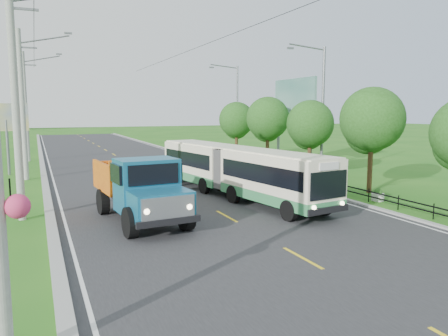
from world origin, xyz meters
TOP-DOWN VIEW (x-y plane):
  - ground at (0.00, 0.00)m, footprint 240.00×240.00m
  - road at (0.00, 20.00)m, footprint 14.00×120.00m
  - curb_left at (-7.20, 20.00)m, footprint 0.40×120.00m
  - curb_right at (7.15, 20.00)m, footprint 0.30×120.00m
  - edge_line_left at (-6.65, 20.00)m, footprint 0.12×120.00m
  - edge_line_right at (6.65, 20.00)m, footprint 0.12×120.00m
  - centre_dash at (0.00, 0.00)m, footprint 0.12×2.20m
  - railing_right at (8.00, 14.00)m, footprint 0.04×40.00m
  - pole_near at (-8.26, 9.00)m, footprint 3.51×0.32m
  - pole_mid at (-8.26, 21.00)m, footprint 3.51×0.32m
  - pole_far at (-8.26, 33.00)m, footprint 3.51×0.32m
  - tree_third at (9.86, 8.14)m, footprint 3.60×3.62m
  - tree_fourth at (9.86, 14.14)m, footprint 3.24×3.31m
  - tree_fifth at (9.86, 20.14)m, footprint 3.48×3.52m
  - tree_back at (9.86, 26.14)m, footprint 3.30×3.36m
  - streetlight_mid at (10.64, 14.00)m, footprint 3.02×0.20m
  - streetlight_far at (10.64, 28.00)m, footprint 3.02×0.20m
  - planter_near at (8.60, 6.00)m, footprint 0.64×0.64m
  - planter_mid at (8.60, 14.00)m, footprint 0.64×0.64m
  - planter_far at (8.60, 22.00)m, footprint 0.64×0.64m
  - billboard_left at (-9.50, 24.00)m, footprint 3.00×0.20m
  - billboard_right at (12.30, 20.00)m, footprint 0.24×6.00m
  - bus at (2.27, 9.88)m, footprint 4.19×13.92m
  - dump_truck at (-3.66, 6.77)m, footprint 3.08×6.76m

SIDE VIEW (x-z plane):
  - ground at x=0.00m, z-range 0.00..0.00m
  - road at x=0.00m, z-range 0.00..0.02m
  - edge_line_left at x=-6.65m, z-range 0.02..0.02m
  - edge_line_right at x=6.65m, z-range 0.02..0.02m
  - centre_dash at x=0.00m, z-range 0.02..0.02m
  - curb_right at x=7.15m, z-range 0.00..0.10m
  - curb_left at x=-7.20m, z-range 0.00..0.15m
  - planter_near at x=8.60m, z-range -0.05..0.62m
  - planter_mid at x=8.60m, z-range -0.05..0.62m
  - planter_far at x=8.60m, z-range -0.05..0.62m
  - railing_right at x=8.00m, z-range 0.00..0.60m
  - dump_truck at x=-3.66m, z-range 0.18..2.94m
  - bus at x=2.27m, z-range 0.27..2.92m
  - tree_fourth at x=9.86m, z-range 0.89..6.29m
  - tree_back at x=9.86m, z-range 0.90..6.40m
  - tree_fifth at x=9.86m, z-range 0.95..6.75m
  - billboard_left at x=-9.50m, z-range 1.27..6.47m
  - tree_third at x=9.86m, z-range 0.99..6.99m
  - streetlight_mid at x=10.64m, z-range 0.37..9.44m
  - streetlight_far at x=10.64m, z-range 0.37..9.44m
  - pole_near at x=-8.26m, z-range 0.09..10.09m
  - pole_mid at x=-8.26m, z-range 0.09..10.09m
  - pole_far at x=-8.26m, z-range 0.09..10.09m
  - billboard_right at x=12.30m, z-range 1.69..8.99m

